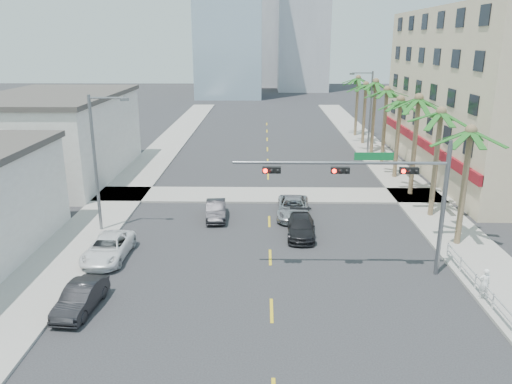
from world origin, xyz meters
TOP-DOWN VIEW (x-y plane):
  - ground at (0.00, 0.00)m, footprint 260.00×260.00m
  - sidewalk_right at (12.00, 20.00)m, footprint 4.00×120.00m
  - sidewalk_left at (-12.00, 20.00)m, footprint 4.00×120.00m
  - sidewalk_cross at (0.00, 22.00)m, footprint 80.00×4.00m
  - building_right at (21.99, 30.00)m, footprint 15.25×28.00m
  - building_left_far at (-19.50, 28.00)m, footprint 11.00×18.00m
  - tower_far_center at (-3.00, 125.00)m, footprint 16.00×16.00m
  - traffic_signal_mast at (5.78, 7.95)m, footprint 11.12×0.54m
  - palm_tree_0 at (11.60, 12.00)m, footprint 4.80×4.80m
  - palm_tree_1 at (11.60, 17.20)m, footprint 4.80×4.80m
  - palm_tree_2 at (11.60, 22.40)m, footprint 4.80×4.80m
  - palm_tree_3 at (11.60, 27.60)m, footprint 4.80×4.80m
  - palm_tree_4 at (11.60, 32.80)m, footprint 4.80×4.80m
  - palm_tree_5 at (11.60, 38.00)m, footprint 4.80×4.80m
  - palm_tree_6 at (11.60, 43.20)m, footprint 4.80×4.80m
  - palm_tree_7 at (11.60, 48.40)m, footprint 4.80×4.80m
  - streetlight_left at (-11.00, 14.00)m, footprint 2.55×0.25m
  - streetlight_right at (11.00, 38.00)m, footprint 2.55×0.25m
  - guardrail at (10.30, 6.00)m, footprint 0.08×8.08m
  - car_parked_mid at (-8.97, 3.92)m, footprint 1.68×3.96m
  - car_parked_far at (-9.40, 9.68)m, footprint 2.28×4.79m
  - car_lane_left at (-3.79, 16.58)m, footprint 1.66×3.96m
  - car_lane_center at (1.71, 17.09)m, footprint 2.51×4.98m
  - car_lane_right at (2.03, 13.39)m, footprint 1.97×4.40m
  - pedestrian at (10.30, 5.08)m, footprint 0.59×0.41m

SIDE VIEW (x-z plane):
  - ground at x=0.00m, z-range 0.00..0.00m
  - sidewalk_right at x=12.00m, z-range 0.00..0.15m
  - sidewalk_left at x=-12.00m, z-range 0.00..0.15m
  - sidewalk_cross at x=0.00m, z-range 0.00..0.15m
  - car_lane_right at x=2.03m, z-range 0.00..1.25m
  - car_parked_mid at x=-8.97m, z-range 0.00..1.27m
  - car_lane_left at x=-3.79m, z-range 0.00..1.27m
  - car_parked_far at x=-9.40m, z-range 0.00..1.32m
  - guardrail at x=10.30m, z-range 0.17..1.17m
  - car_lane_center at x=1.71m, z-range 0.00..1.35m
  - pedestrian at x=10.30m, z-range 0.15..1.72m
  - building_left_far at x=-19.50m, z-range 0.00..7.20m
  - streetlight_left at x=-11.00m, z-range 0.56..9.56m
  - streetlight_right at x=11.00m, z-range 0.56..9.56m
  - traffic_signal_mast at x=5.78m, z-range 1.46..8.66m
  - palm_tree_0 at x=11.60m, z-range 3.18..10.98m
  - palm_tree_3 at x=11.60m, z-range 3.18..10.98m
  - palm_tree_6 at x=11.60m, z-range 3.18..10.98m
  - palm_tree_1 at x=11.60m, z-range 3.35..11.51m
  - palm_tree_4 at x=11.60m, z-range 3.35..11.51m
  - palm_tree_7 at x=11.60m, z-range 3.35..11.51m
  - building_right at x=21.99m, z-range 0.00..15.00m
  - palm_tree_2 at x=11.60m, z-range 3.52..12.04m
  - palm_tree_5 at x=11.60m, z-range 3.52..12.04m
  - tower_far_center at x=-3.00m, z-range 0.00..42.00m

